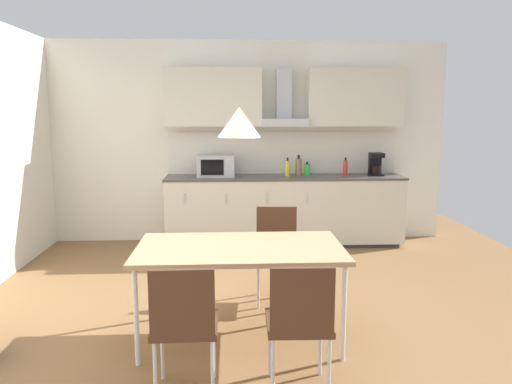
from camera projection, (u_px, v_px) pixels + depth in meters
ground_plane at (234, 328)px, 4.12m from camera, size 7.22×8.65×0.02m
wall_back at (232, 142)px, 6.79m from camera, size 5.78×0.10×2.69m
kitchen_counter at (284, 210)px, 6.63m from camera, size 3.12×0.61×0.92m
backsplash_tile at (283, 153)px, 6.79m from camera, size 3.10×0.02×0.57m
upper_wall_cabinets at (284, 98)px, 6.51m from camera, size 3.10×0.40×0.75m
microwave at (216, 166)px, 6.49m from camera, size 0.48×0.35×0.28m
coffee_maker at (376, 164)px, 6.61m from camera, size 0.18×0.19×0.30m
bottle_red at (345, 168)px, 6.63m from camera, size 0.06×0.06×0.24m
bottle_yellow at (287, 168)px, 6.54m from camera, size 0.06×0.06×0.24m
bottle_brown at (299, 167)px, 6.60m from camera, size 0.08×0.08×0.27m
bottle_green at (307, 170)px, 6.62m from camera, size 0.08×0.08×0.18m
dining_table at (240, 252)px, 3.81m from camera, size 1.57×0.89×0.75m
chair_far_right at (277, 244)px, 4.67m from camera, size 0.43×0.43×0.87m
chair_near_left at (184, 318)px, 3.01m from camera, size 0.41×0.41×0.87m
chair_near_right at (300, 316)px, 3.04m from camera, size 0.41×0.41×0.87m
pendant_lamp at (239, 122)px, 3.65m from camera, size 0.32×0.32×0.22m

